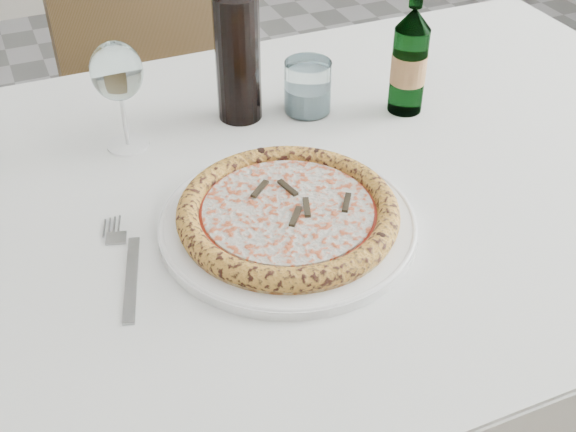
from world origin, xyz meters
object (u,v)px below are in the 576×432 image
chair_far (154,88)px  wine_glass (117,74)px  pizza (288,212)px  tumbler (308,90)px  dining_table (262,230)px  plate (288,223)px  wine_bottle (237,45)px  beer_bottle (409,60)px

chair_far → wine_glass: size_ratio=5.34×
pizza → tumbler: 0.32m
tumbler → chair_far: bearing=102.4°
dining_table → plate: 0.13m
wine_glass → wine_bottle: wine_bottle is taller
chair_far → plate: (-0.02, -0.88, 0.23)m
dining_table → beer_bottle: bearing=20.6°
wine_glass → wine_bottle: size_ratio=0.59×
dining_table → wine_glass: bearing=128.4°
pizza → tumbler: (0.16, 0.28, 0.01)m
plate → pizza: pizza is taller
wine_glass → wine_bottle: (0.20, 0.02, 0.00)m
dining_table → plate: bearing=-90.0°
tumbler → beer_bottle: 0.17m
chair_far → pizza: bearing=-91.6°
plate → wine_glass: 0.35m
pizza → beer_bottle: (0.31, 0.22, 0.06)m
chair_far → beer_bottle: size_ratio=4.13×
plate → dining_table: bearing=90.0°
pizza → wine_glass: (-0.15, 0.29, 0.10)m
pizza → beer_bottle: bearing=35.0°
wine_glass → beer_bottle: size_ratio=0.77×
pizza → tumbler: size_ratio=3.38×
dining_table → beer_bottle: (0.31, 0.12, 0.17)m
wine_glass → beer_bottle: bearing=-9.0°
chair_far → wine_bottle: wine_bottle is taller
dining_table → plate: (-0.00, -0.10, 0.09)m
pizza → wine_glass: 0.34m
beer_bottle → tumbler: bearing=157.8°
tumbler → wine_bottle: wine_bottle is taller
dining_table → chair_far: 0.79m
plate → pizza: size_ratio=1.17×
beer_bottle → wine_bottle: size_ratio=0.76×
plate → pizza: (-0.00, 0.00, 0.02)m
pizza → beer_bottle: size_ratio=1.32×
dining_table → pizza: pizza is taller
chair_far → tumbler: (0.13, -0.60, 0.26)m
tumbler → wine_bottle: 0.14m
wine_glass → chair_far: bearing=73.5°
tumbler → wine_bottle: size_ratio=0.30×
plate → wine_bottle: size_ratio=1.18×
wine_glass → beer_bottle: 0.47m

